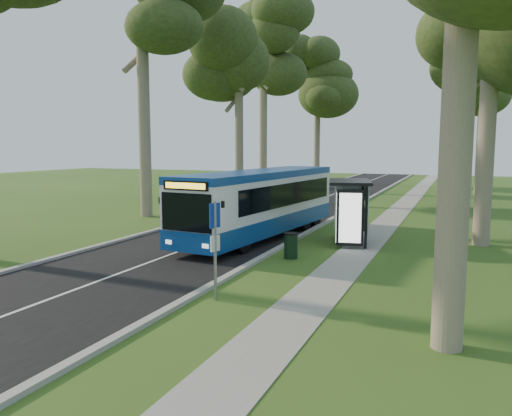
{
  "coord_description": "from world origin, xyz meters",
  "views": [
    {
      "loc": [
        6.62,
        -16.56,
        4.11
      ],
      "look_at": [
        -1.11,
        2.21,
        1.6
      ],
      "focal_mm": 35.0,
      "sensor_mm": 36.0,
      "label": 1
    }
  ],
  "objects_px": {
    "litter_bin": "(291,245)",
    "bus_stop_sign": "(215,239)",
    "bus_shelter": "(351,200)",
    "car_white": "(262,186)",
    "bus": "(261,203)",
    "car_silver": "(300,180)"
  },
  "relations": [
    {
      "from": "litter_bin",
      "to": "bus_stop_sign",
      "type": "bearing_deg",
      "value": -92.82
    },
    {
      "from": "bus_shelter",
      "to": "car_white",
      "type": "bearing_deg",
      "value": 108.18
    },
    {
      "from": "bus",
      "to": "car_silver",
      "type": "relative_size",
      "value": 2.25
    },
    {
      "from": "bus_stop_sign",
      "to": "bus_shelter",
      "type": "distance_m",
      "value": 9.15
    },
    {
      "from": "bus",
      "to": "bus_stop_sign",
      "type": "distance_m",
      "value": 9.51
    },
    {
      "from": "bus_shelter",
      "to": "litter_bin",
      "type": "height_order",
      "value": "bus_shelter"
    },
    {
      "from": "car_white",
      "to": "car_silver",
      "type": "bearing_deg",
      "value": 72.94
    },
    {
      "from": "bus_stop_sign",
      "to": "bus_shelter",
      "type": "relative_size",
      "value": 0.78
    },
    {
      "from": "bus_shelter",
      "to": "car_white",
      "type": "xyz_separation_m",
      "value": [
        -11.12,
        17.94,
        -1.1
      ]
    },
    {
      "from": "bus_shelter",
      "to": "car_white",
      "type": "height_order",
      "value": "bus_shelter"
    },
    {
      "from": "bus",
      "to": "car_silver",
      "type": "bearing_deg",
      "value": 109.43
    },
    {
      "from": "bus_shelter",
      "to": "litter_bin",
      "type": "bearing_deg",
      "value": -126.89
    },
    {
      "from": "bus",
      "to": "car_silver",
      "type": "xyz_separation_m",
      "value": [
        -6.22,
        25.85,
        -0.72
      ]
    },
    {
      "from": "bus",
      "to": "car_white",
      "type": "bearing_deg",
      "value": 117.49
    },
    {
      "from": "bus",
      "to": "car_white",
      "type": "height_order",
      "value": "bus"
    },
    {
      "from": "litter_bin",
      "to": "car_white",
      "type": "relative_size",
      "value": 0.2
    },
    {
      "from": "bus_shelter",
      "to": "car_silver",
      "type": "distance_m",
      "value": 28.07
    },
    {
      "from": "bus",
      "to": "litter_bin",
      "type": "height_order",
      "value": "bus"
    },
    {
      "from": "bus_shelter",
      "to": "bus",
      "type": "bearing_deg",
      "value": 163.29
    },
    {
      "from": "bus",
      "to": "bus_shelter",
      "type": "relative_size",
      "value": 3.38
    },
    {
      "from": "bus",
      "to": "bus_shelter",
      "type": "distance_m",
      "value": 4.13
    },
    {
      "from": "car_white",
      "to": "car_silver",
      "type": "height_order",
      "value": "car_silver"
    }
  ]
}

